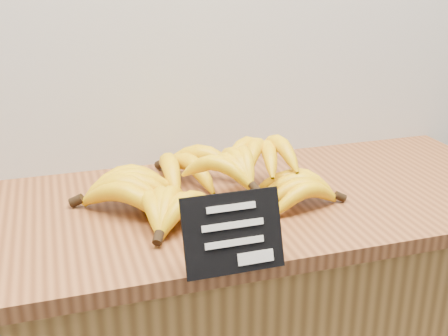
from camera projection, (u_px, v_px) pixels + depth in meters
counter_top at (217, 207)px, 1.17m from camera, size 1.38×0.54×0.03m
chalkboard_sign at (233, 233)px, 0.89m from camera, size 0.16×0.05×0.13m
banana_pile at (205, 179)px, 1.15m from camera, size 0.53×0.40×0.12m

